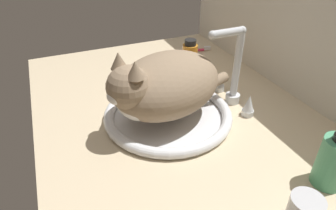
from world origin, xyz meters
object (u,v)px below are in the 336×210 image
object	(u,v)px
sink_basin	(168,114)
toothbrush	(190,50)
faucet	(233,76)
amber_bottle	(190,57)
soap_pump_bottle	(334,161)
cat	(163,85)

from	to	relation	value
sink_basin	toothbrush	world-z (taller)	sink_basin
faucet	toothbrush	distance (cm)	39.01
faucet	toothbrush	xyz separation A→B (cm)	(-37.65, 6.40, -7.97)
faucet	amber_bottle	size ratio (longest dim) A/B	1.96
toothbrush	soap_pump_bottle	bearing A→B (deg)	-4.36
amber_bottle	soap_pump_bottle	distance (cm)	55.33
faucet	toothbrush	world-z (taller)	faucet
sink_basin	cat	bearing A→B (deg)	-71.22
cat	amber_bottle	world-z (taller)	cat
sink_basin	cat	world-z (taller)	cat
sink_basin	faucet	distance (cm)	20.57
sink_basin	toothbrush	bearing A→B (deg)	145.81
faucet	amber_bottle	xyz separation A→B (cm)	(-22.34, -1.69, -3.30)
soap_pump_bottle	faucet	bearing A→B (deg)	-178.24
sink_basin	amber_bottle	world-z (taller)	amber_bottle
sink_basin	faucet	xyz separation A→B (cm)	(0.00, 19.18, 7.44)
faucet	soap_pump_bottle	distance (cm)	33.05
sink_basin	toothbrush	distance (cm)	45.52
cat	toothbrush	distance (cm)	47.89
sink_basin	soap_pump_bottle	distance (cm)	38.90
soap_pump_bottle	toothbrush	distance (cm)	70.97
cat	amber_bottle	distance (cm)	30.23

